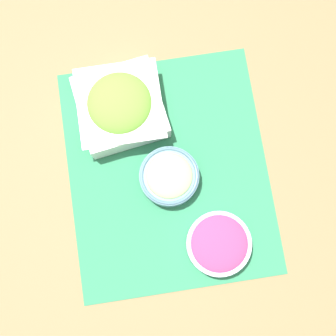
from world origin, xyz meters
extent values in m
plane|color=olive|center=(0.00, 0.00, 0.00)|extent=(3.00, 3.00, 0.00)
cube|color=#2D7A51|center=(0.00, 0.00, 0.00)|extent=(0.47, 0.39, 0.00)
cylinder|color=slate|center=(-0.02, 0.00, 0.02)|extent=(0.12, 0.12, 0.04)
torus|color=slate|center=(-0.02, 0.00, 0.04)|extent=(0.11, 0.11, 0.01)
ellipsoid|color=#A8CC7F|center=(-0.02, 0.00, 0.04)|extent=(0.09, 0.09, 0.03)
cube|color=white|center=(0.13, 0.07, 0.03)|extent=(0.18, 0.18, 0.05)
cube|color=white|center=(0.13, 0.07, 0.06)|extent=(0.16, 0.16, 0.00)
ellipsoid|color=#6BAD38|center=(0.13, 0.07, 0.06)|extent=(0.13, 0.13, 0.05)
cylinder|color=silver|center=(-0.16, -0.07, 0.02)|extent=(0.12, 0.12, 0.04)
torus|color=silver|center=(-0.16, -0.07, 0.04)|extent=(0.12, 0.12, 0.01)
ellipsoid|color=#93386B|center=(-0.16, -0.07, 0.04)|extent=(0.11, 0.11, 0.02)
camera|label=1|loc=(-0.16, 0.02, 0.92)|focal=50.00mm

